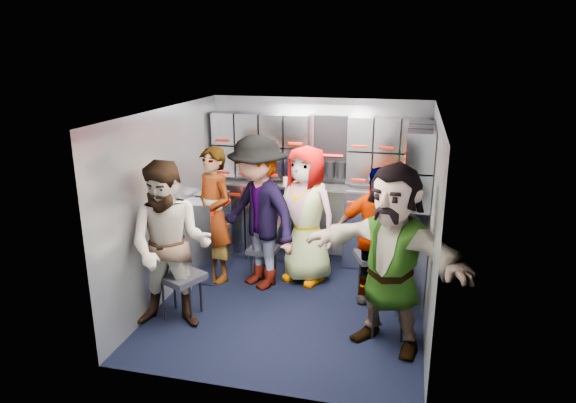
% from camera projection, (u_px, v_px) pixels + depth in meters
% --- Properties ---
extents(floor, '(3.00, 3.00, 0.00)m').
position_uv_depth(floor, '(292.00, 305.00, 5.62)').
color(floor, black).
rests_on(floor, ground).
extents(wall_back, '(2.80, 0.04, 2.10)m').
position_uv_depth(wall_back, '(318.00, 179.00, 6.71)').
color(wall_back, '#90959D').
rests_on(wall_back, ground).
extents(wall_left, '(0.04, 3.00, 2.10)m').
position_uv_depth(wall_left, '(168.00, 204.00, 5.63)').
color(wall_left, '#90959D').
rests_on(wall_left, ground).
extents(wall_right, '(0.04, 3.00, 2.10)m').
position_uv_depth(wall_right, '(431.00, 225.00, 5.00)').
color(wall_right, '#90959D').
rests_on(wall_right, ground).
extents(ceiling, '(2.80, 3.00, 0.02)m').
position_uv_depth(ceiling, '(292.00, 112.00, 5.01)').
color(ceiling, silver).
rests_on(ceiling, wall_back).
extents(cart_bank_back, '(2.68, 0.38, 0.99)m').
position_uv_depth(cart_bank_back, '(314.00, 224.00, 6.67)').
color(cart_bank_back, '#A1A8B1').
rests_on(cart_bank_back, ground).
extents(cart_bank_left, '(0.38, 0.76, 0.99)m').
position_uv_depth(cart_bank_left, '(208.00, 236.00, 6.27)').
color(cart_bank_left, '#A1A8B1').
rests_on(cart_bank_left, ground).
extents(counter, '(2.68, 0.42, 0.03)m').
position_uv_depth(counter, '(315.00, 186.00, 6.52)').
color(counter, silver).
rests_on(counter, cart_bank_back).
extents(locker_bank_back, '(2.68, 0.28, 0.82)m').
position_uv_depth(locker_bank_back, '(317.00, 148.00, 6.44)').
color(locker_bank_back, '#A1A8B1').
rests_on(locker_bank_back, wall_back).
extents(locker_bank_right, '(0.28, 1.00, 0.82)m').
position_uv_depth(locker_bank_right, '(419.00, 164.00, 5.55)').
color(locker_bank_right, '#A1A8B1').
rests_on(locker_bank_right, wall_right).
extents(right_cabinet, '(0.28, 1.20, 1.00)m').
position_uv_depth(right_cabinet, '(412.00, 252.00, 5.75)').
color(right_cabinet, '#A1A8B1').
rests_on(right_cabinet, ground).
extents(coffee_niche, '(0.46, 0.16, 0.84)m').
position_uv_depth(coffee_niche, '(331.00, 149.00, 6.46)').
color(coffee_niche, black).
rests_on(coffee_niche, wall_back).
extents(red_latch_strip, '(2.60, 0.02, 0.03)m').
position_uv_depth(red_latch_strip, '(312.00, 200.00, 6.38)').
color(red_latch_strip, '#920C00').
rests_on(red_latch_strip, cart_bank_back).
extents(jump_seat_near_left, '(0.53, 0.52, 0.48)m').
position_uv_depth(jump_seat_near_left, '(181.00, 279.00, 5.27)').
color(jump_seat_near_left, black).
rests_on(jump_seat_near_left, ground).
extents(jump_seat_mid_left, '(0.36, 0.34, 0.40)m').
position_uv_depth(jump_seat_mid_left, '(263.00, 251.00, 6.17)').
color(jump_seat_mid_left, black).
rests_on(jump_seat_mid_left, ground).
extents(jump_seat_center, '(0.47, 0.45, 0.47)m').
position_uv_depth(jump_seat_center, '(308.00, 242.00, 6.29)').
color(jump_seat_center, black).
rests_on(jump_seat_center, ground).
extents(jump_seat_mid_right, '(0.51, 0.50, 0.47)m').
position_uv_depth(jump_seat_mid_right, '(374.00, 259.00, 5.79)').
color(jump_seat_mid_right, black).
rests_on(jump_seat_mid_right, ground).
extents(jump_seat_near_right, '(0.41, 0.39, 0.43)m').
position_uv_depth(jump_seat_near_right, '(389.00, 299.00, 4.94)').
color(jump_seat_near_right, black).
rests_on(jump_seat_near_right, ground).
extents(attendant_standing, '(0.71, 0.65, 1.62)m').
position_uv_depth(attendant_standing, '(214.00, 215.00, 6.04)').
color(attendant_standing, black).
rests_on(attendant_standing, ground).
extents(attendant_arc_a, '(0.93, 0.78, 1.70)m').
position_uv_depth(attendant_arc_a, '(171.00, 247.00, 4.98)').
color(attendant_arc_a, black).
rests_on(attendant_arc_a, ground).
extents(attendant_arc_b, '(1.33, 1.19, 1.79)m').
position_uv_depth(attendant_arc_b, '(258.00, 213.00, 5.84)').
color(attendant_arc_b, black).
rests_on(attendant_arc_b, ground).
extents(attendant_arc_c, '(0.94, 0.78, 1.64)m').
position_uv_depth(attendant_arc_c, '(306.00, 215.00, 6.01)').
color(attendant_arc_c, black).
rests_on(attendant_arc_c, ground).
extents(attendant_arc_d, '(0.90, 0.38, 1.52)m').
position_uv_depth(attendant_arc_d, '(375.00, 236.00, 5.53)').
color(attendant_arc_d, black).
rests_on(attendant_arc_d, ground).
extents(attendant_arc_e, '(1.71, 1.14, 1.76)m').
position_uv_depth(attendant_arc_e, '(391.00, 258.00, 4.63)').
color(attendant_arc_e, black).
rests_on(attendant_arc_e, ground).
extents(bottle_left, '(0.06, 0.06, 0.25)m').
position_uv_depth(bottle_left, '(307.00, 175.00, 6.46)').
color(bottle_left, white).
rests_on(bottle_left, counter).
extents(bottle_mid, '(0.07, 0.07, 0.27)m').
position_uv_depth(bottle_mid, '(290.00, 174.00, 6.51)').
color(bottle_mid, white).
rests_on(bottle_mid, counter).
extents(bottle_right, '(0.06, 0.06, 0.25)m').
position_uv_depth(bottle_right, '(388.00, 180.00, 6.23)').
color(bottle_right, white).
rests_on(bottle_right, counter).
extents(cup_left, '(0.08, 0.08, 0.09)m').
position_uv_depth(cup_left, '(286.00, 180.00, 6.53)').
color(cup_left, tan).
rests_on(cup_left, counter).
extents(cup_right, '(0.09, 0.09, 0.10)m').
position_uv_depth(cup_right, '(393.00, 187.00, 6.23)').
color(cup_right, tan).
rests_on(cup_right, counter).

